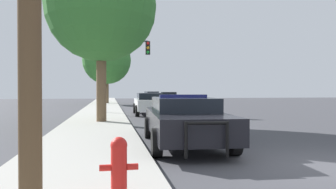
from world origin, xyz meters
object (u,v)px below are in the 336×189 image
object	(u,v)px
fire_hydrant	(119,165)
tree_sidewalk_near	(101,7)
traffic_light	(121,60)
car_background_midblock	(149,103)
police_car	(184,119)
car_background_distant	(151,97)
tree_sidewalk_far	(107,60)
car_background_oncoming	(169,98)

from	to	relation	value
fire_hydrant	tree_sidewalk_near	bearing A→B (deg)	92.54
traffic_light	car_background_midblock	xyz separation A→B (m)	(1.78, -1.06, -2.84)
police_car	car_background_distant	bearing A→B (deg)	-92.34
police_car	car_background_midblock	bearing A→B (deg)	-88.70
car_background_distant	police_car	bearing A→B (deg)	-100.00
tree_sidewalk_far	police_car	bearing A→B (deg)	-85.00
traffic_light	car_background_midblock	size ratio (longest dim) A/B	1.04
police_car	car_background_oncoming	size ratio (longest dim) A/B	1.25
police_car	car_background_oncoming	bearing A→B (deg)	-96.04
car_background_midblock	tree_sidewalk_near	world-z (taller)	tree_sidewalk_near
car_background_midblock	tree_sidewalk_near	bearing A→B (deg)	-117.12
fire_hydrant	car_background_distant	bearing A→B (deg)	82.06
fire_hydrant	car_background_midblock	distance (m)	16.64
police_car	car_background_distant	distance (m)	33.10
tree_sidewalk_near	car_background_oncoming	bearing A→B (deg)	70.72
car_background_oncoming	car_background_midblock	distance (m)	14.42
car_background_distant	tree_sidewalk_far	distance (m)	8.74
traffic_light	car_background_distant	world-z (taller)	traffic_light
traffic_light	car_background_midblock	bearing A→B (deg)	-30.78
police_car	fire_hydrant	size ratio (longest dim) A/B	6.39
traffic_light	car_background_distant	distance (m)	20.86
fire_hydrant	tree_sidewalk_near	world-z (taller)	tree_sidewalk_near
police_car	traffic_light	size ratio (longest dim) A/B	1.09
traffic_light	car_background_distant	size ratio (longest dim) A/B	1.16
fire_hydrant	car_background_oncoming	size ratio (longest dim) A/B	0.19
fire_hydrant	traffic_light	xyz separation A→B (m)	(0.64, 17.53, 3.02)
car_background_midblock	tree_sidewalk_far	distance (m)	16.78
police_car	traffic_light	xyz separation A→B (m)	(-1.38, 12.80, 2.84)
fire_hydrant	traffic_light	world-z (taller)	traffic_light
fire_hydrant	car_background_distant	distance (m)	38.03
fire_hydrant	car_background_midblock	xyz separation A→B (m)	(2.43, 16.46, 0.19)
tree_sidewalk_near	police_car	bearing A→B (deg)	-68.57
police_car	car_background_midblock	distance (m)	11.74
fire_hydrant	car_background_midblock	size ratio (longest dim) A/B	0.18
fire_hydrant	tree_sidewalk_near	distance (m)	12.21
car_background_midblock	tree_sidewalk_far	size ratio (longest dim) A/B	0.64
traffic_light	car_background_oncoming	size ratio (longest dim) A/B	1.15
fire_hydrant	tree_sidewalk_far	xyz separation A→B (m)	(-0.40, 32.48, 4.34)
car_background_midblock	tree_sidewalk_near	size ratio (longest dim) A/B	0.59
traffic_light	car_background_oncoming	world-z (taller)	traffic_light
car_background_distant	car_background_oncoming	distance (m)	7.36
police_car	fire_hydrant	bearing A→B (deg)	70.04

